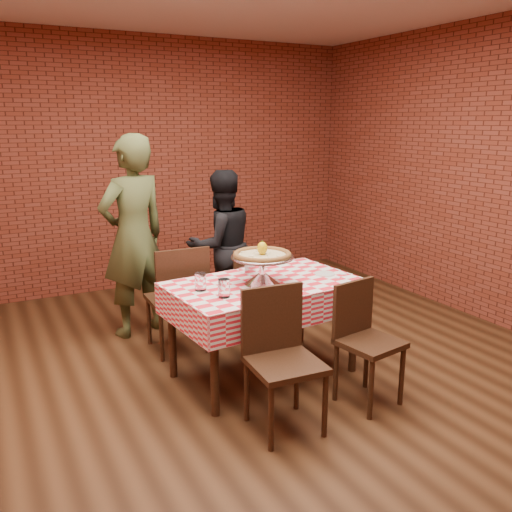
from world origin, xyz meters
name	(u,v)px	position (x,y,z in m)	size (l,w,h in m)	color
ground	(251,391)	(0.00, 0.00, 0.00)	(6.00, 6.00, 0.00)	black
back_wall	(133,165)	(0.00, 3.00, 1.45)	(5.50, 5.50, 0.00)	maroon
table	(264,329)	(0.22, 0.21, 0.38)	(1.40, 0.84, 0.75)	#371E12
tablecloth	(264,297)	(0.22, 0.21, 0.64)	(1.44, 0.88, 0.24)	red
pizza_stand	(262,270)	(0.18, 0.17, 0.86)	(0.48, 0.48, 0.21)	silver
pizza	(262,255)	(0.18, 0.17, 0.98)	(0.43, 0.43, 0.03)	beige
lemon	(262,248)	(0.18, 0.17, 1.03)	(0.08, 0.08, 0.10)	gold
water_glass_left	(224,288)	(-0.20, 0.02, 0.82)	(0.08, 0.08, 0.13)	white
water_glass_right	(200,282)	(-0.29, 0.23, 0.82)	(0.08, 0.08, 0.13)	white
side_plate	(325,274)	(0.74, 0.16, 0.76)	(0.16, 0.16, 0.01)	white
sweetener_packet_a	(338,277)	(0.78, 0.04, 0.76)	(0.05, 0.04, 0.01)	white
sweetener_packet_b	(343,274)	(0.88, 0.10, 0.76)	(0.05, 0.04, 0.01)	white
condiment_caddy	(247,264)	(0.22, 0.49, 0.83)	(0.11, 0.09, 0.15)	silver
chair_near_left	(285,363)	(-0.04, -0.55, 0.46)	(0.43, 0.43, 0.92)	#371E12
chair_near_right	(370,346)	(0.66, -0.53, 0.43)	(0.38, 0.38, 0.86)	#371E12
chair_far_left	(176,297)	(-0.22, 0.99, 0.47)	(0.46, 0.46, 0.94)	#371E12
chair_far_right	(250,291)	(0.48, 0.97, 0.43)	(0.38, 0.38, 0.86)	#371E12
diner_olive	(134,237)	(-0.42, 1.52, 0.92)	(0.67, 0.44, 1.84)	#434B27
diner_black	(221,246)	(0.45, 1.53, 0.75)	(0.73, 0.56, 1.49)	black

